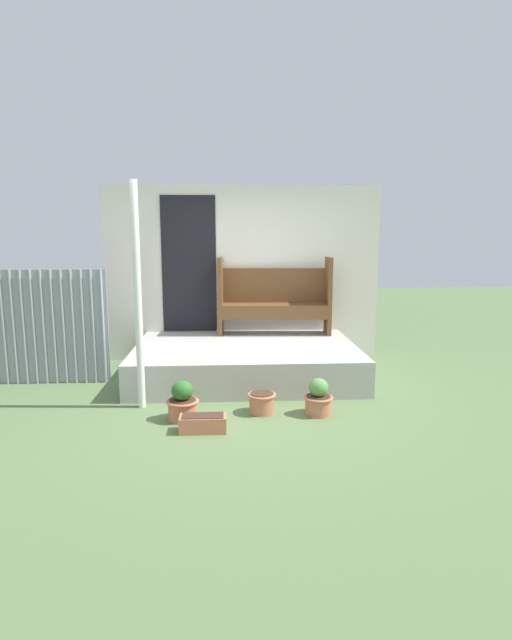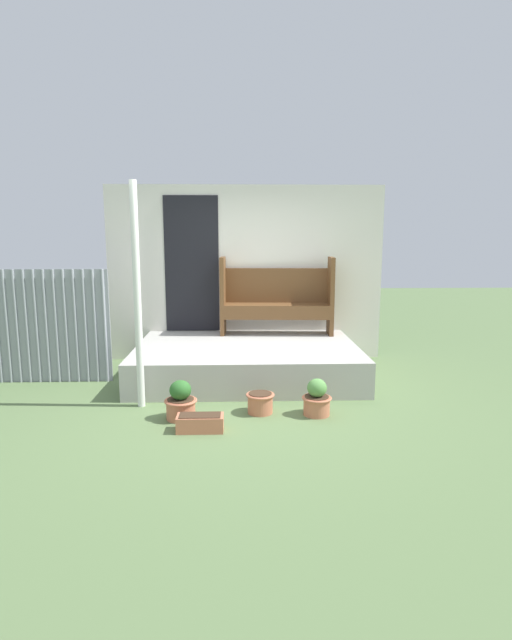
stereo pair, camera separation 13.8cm
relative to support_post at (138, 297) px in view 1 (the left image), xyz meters
The scene contains 9 objects.
ground_plane 1.65m from the support_post, ahead, with size 24.00×24.00×0.00m, color #5B7547.
porch_slab 1.92m from the support_post, 43.24° to the left, with size 2.91×2.02×0.43m.
house_wall 2.45m from the support_post, 61.91° to the left, with size 4.11×0.08×2.60m.
support_post is the anchor object (origin of this frame).
bench 2.52m from the support_post, 49.13° to the left, with size 1.65×0.48×1.13m.
flower_pot_left 1.22m from the support_post, 39.89° to the right, with size 0.34×0.34×0.41m.
flower_pot_middle 1.73m from the support_post, 11.23° to the right, with size 0.31×0.31×0.22m.
flower_pot_right 2.20m from the support_post, 10.13° to the right, with size 0.32×0.32×0.39m.
planter_box_rect 1.53m from the support_post, 46.13° to the right, with size 0.45×0.20×0.16m.
Camera 1 is at (-0.15, -5.44, 1.88)m, focal length 28.00 mm.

